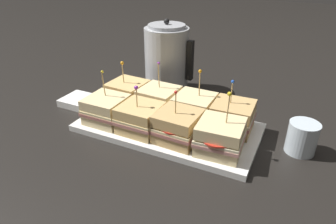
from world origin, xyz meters
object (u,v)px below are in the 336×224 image
sandwich_front_center_right (178,126)px  sandwich_back_far_right (232,117)px  serving_platter (168,127)px  kettle_steel (167,59)px  sandwich_front_far_left (107,109)px  sandwich_back_far_left (128,94)px  sandwich_front_far_right (220,137)px  drinking_glass (302,138)px  napkin_stack (79,101)px  sandwich_back_center_right (194,109)px  sandwich_front_center_left (141,118)px  sandwich_back_center_left (159,101)px

sandwich_front_center_right → sandwich_back_far_right: sandwich_back_far_right is taller
serving_platter → kettle_steel: (-0.13, 0.27, 0.11)m
sandwich_front_far_left → kettle_steel: size_ratio=0.58×
sandwich_front_center_right → sandwich_back_far_left: sandwich_back_far_left is taller
sandwich_front_center_right → sandwich_back_far_left: 0.26m
sandwich_front_far_right → drinking_glass: bearing=31.4°
sandwich_front_center_right → napkin_stack: bearing=168.9°
sandwich_front_far_right → kettle_steel: kettle_steel is taller
sandwich_front_far_right → sandwich_back_far_left: 0.37m
sandwich_back_far_right → sandwich_back_center_right: bearing=-179.9°
serving_platter → napkin_stack: 0.36m
sandwich_front_center_right → sandwich_front_far_right: (0.12, -0.00, 0.00)m
sandwich_front_center_right → sandwich_back_center_right: 0.12m
kettle_steel → napkin_stack: 0.35m
serving_platter → sandwich_front_center_right: size_ratio=3.60×
sandwich_front_center_right → sandwich_front_far_left: bearing=179.8°
serving_platter → kettle_steel: kettle_steel is taller
sandwich_front_center_left → sandwich_front_far_right: bearing=-0.3°
sandwich_front_center_left → kettle_steel: 0.34m
sandwich_back_far_right → kettle_steel: bearing=145.8°
sandwich_front_far_right → napkin_stack: bearing=171.1°
drinking_glass → napkin_stack: size_ratio=0.83×
drinking_glass → sandwich_back_far_right: bearing=178.9°
sandwich_back_center_right → sandwich_back_far_right: bearing=0.1°
sandwich_back_center_right → sandwich_back_far_right: sandwich_back_center_right is taller
drinking_glass → sandwich_front_center_right: bearing=-159.7°
sandwich_front_far_left → sandwich_back_center_right: (0.23, 0.12, 0.00)m
sandwich_front_far_left → napkin_stack: bearing=156.2°
sandwich_back_far_right → napkin_stack: (-0.53, -0.03, -0.05)m
sandwich_front_center_right → napkin_stack: sandwich_front_center_right is taller
sandwich_back_center_left → sandwich_back_far_right: size_ratio=1.10×
sandwich_back_center_left → napkin_stack: (-0.30, -0.04, -0.05)m
kettle_steel → sandwich_back_far_left: bearing=-101.5°
sandwich_front_far_left → drinking_glass: size_ratio=1.82×
serving_platter → sandwich_back_center_left: 0.10m
serving_platter → sandwich_back_center_left: sandwich_back_center_left is taller
sandwich_back_far_left → napkin_stack: 0.19m
sandwich_front_far_right → sandwich_back_center_left: 0.26m
sandwich_back_center_right → drinking_glass: size_ratio=1.89×
sandwich_front_center_right → sandwich_front_far_right: sandwich_front_far_right is taller
drinking_glass → sandwich_front_center_left: bearing=-164.9°
sandwich_back_far_left → drinking_glass: sandwich_back_far_left is taller
sandwich_front_far_left → sandwich_back_center_left: (0.11, 0.12, 0.00)m
sandwich_back_far_right → drinking_glass: 0.19m
sandwich_front_far_right → drinking_glass: (0.19, 0.11, -0.02)m
sandwich_front_far_left → sandwich_front_far_right: bearing=-0.4°
serving_platter → sandwich_front_center_left: size_ratio=3.76×
serving_platter → sandwich_front_far_left: 0.19m
serving_platter → drinking_glass: size_ratio=6.13×
sandwich_front_far_right → serving_platter: bearing=160.9°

